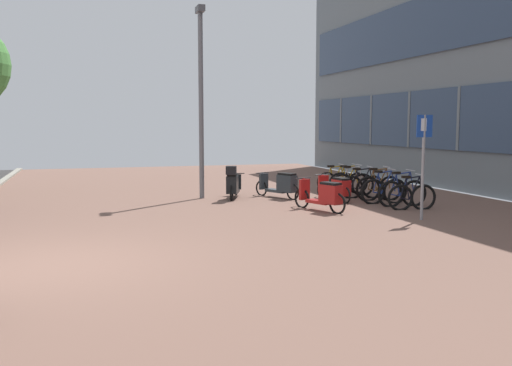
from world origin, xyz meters
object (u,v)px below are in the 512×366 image
bicycle_rack_04 (362,187)px  bicycle_rack_06 (348,183)px  scooter_extra (324,195)px  scooter_near (282,185)px  parking_sign (423,155)px  bicycle_rack_07 (335,181)px  scooter_mid (337,188)px  bicycle_rack_05 (352,184)px  bicycle_rack_03 (379,188)px  scooter_far (233,184)px  lamp_post (201,93)px  bicycle_rack_02 (384,191)px  bicycle_rack_00 (412,197)px  bicycle_rack_01 (402,193)px

bicycle_rack_04 → bicycle_rack_06: bicycle_rack_04 is taller
bicycle_rack_04 → scooter_extra: bicycle_rack_04 is taller
scooter_near → parking_sign: size_ratio=0.69×
bicycle_rack_07 → scooter_mid: size_ratio=0.70×
scooter_mid → bicycle_rack_05: bearing=44.5°
bicycle_rack_03 → scooter_mid: 1.24m
bicycle_rack_05 → bicycle_rack_07: bicycle_rack_05 is taller
bicycle_rack_05 → bicycle_rack_06: bearing=74.5°
scooter_near → scooter_mid: (1.27, -1.10, -0.03)m
bicycle_rack_05 → scooter_mid: size_ratio=0.76×
scooter_far → parking_sign: bearing=-56.3°
scooter_far → lamp_post: size_ratio=0.30×
bicycle_rack_02 → scooter_far: size_ratio=0.84×
bicycle_rack_07 → lamp_post: lamp_post is taller
bicycle_rack_02 → scooter_mid: bicycle_rack_02 is taller
bicycle_rack_00 → bicycle_rack_03: bearing=87.1°
bicycle_rack_01 → scooter_far: (-3.93, 2.78, 0.10)m
bicycle_rack_01 → parking_sign: (-0.74, -2.00, 1.13)m
bicycle_rack_04 → scooter_near: bearing=162.5°
bicycle_rack_05 → parking_sign: 4.59m
bicycle_rack_00 → bicycle_rack_03: (0.09, 1.81, 0.02)m
bicycle_rack_01 → bicycle_rack_02: 0.64m
bicycle_rack_03 → bicycle_rack_04: bicycle_rack_03 is taller
bicycle_rack_05 → bicycle_rack_01: bearing=-84.5°
bicycle_rack_04 → scooter_far: (-3.71, 0.97, 0.11)m
bicycle_rack_04 → bicycle_rack_07: 1.81m
bicycle_rack_06 → scooter_near: 2.48m
bicycle_rack_01 → scooter_near: bicycle_rack_01 is taller
bicycle_rack_04 → bicycle_rack_07: (-0.02, 1.81, -0.02)m
bicycle_rack_03 → scooter_far: size_ratio=0.85×
bicycle_rack_02 → parking_sign: size_ratio=0.58×
bicycle_rack_02 → bicycle_rack_04: 1.21m
scooter_near → bicycle_rack_04: bearing=-17.5°
scooter_extra → bicycle_rack_07: bearing=60.8°
scooter_mid → bicycle_rack_06: bearing=53.7°
scooter_near → bicycle_rack_00: bearing=-52.6°
bicycle_rack_05 → scooter_far: (-3.70, 0.36, 0.10)m
bicycle_rack_02 → scooter_mid: 1.33m
bicycle_rack_07 → bicycle_rack_05: bearing=-89.9°
bicycle_rack_07 → scooter_far: bearing=-167.1°
bicycle_rack_05 → bicycle_rack_04: bearing=-88.4°
bicycle_rack_00 → bicycle_rack_05: (-0.13, 3.02, 0.01)m
bicycle_rack_00 → parking_sign: bearing=-114.7°
bicycle_rack_07 → scooter_near: bearing=-154.2°
bicycle_rack_04 → bicycle_rack_07: bicycle_rack_04 is taller
parking_sign → bicycle_rack_05: bearing=83.4°
scooter_far → scooter_extra: bearing=-61.9°
bicycle_rack_04 → bicycle_rack_06: 1.22m
bicycle_rack_02 → lamp_post: bearing=150.4°
lamp_post → scooter_near: bearing=-16.3°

